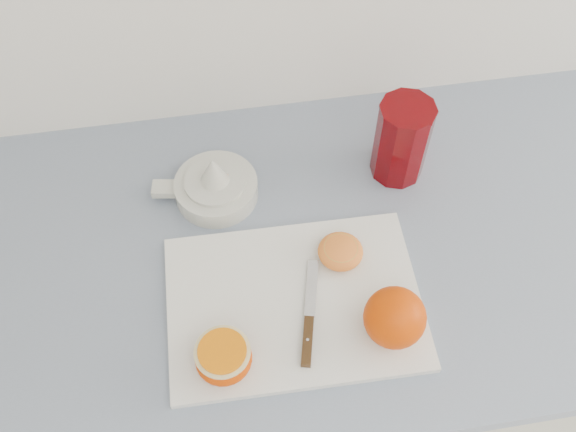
{
  "coord_description": "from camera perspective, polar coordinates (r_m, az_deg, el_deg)",
  "views": [
    {
      "loc": [
        -0.43,
        1.17,
        1.74
      ],
      "look_at": [
        -0.35,
        1.71,
        0.96
      ],
      "focal_mm": 40.0,
      "sensor_mm": 36.0,
      "label": 1
    }
  ],
  "objects": [
    {
      "name": "paring_knife",
      "position": [
        0.92,
        1.81,
        -10.22
      ],
      "size": [
        0.05,
        0.17,
        0.01
      ],
      "color": "#3F290E",
      "rests_on": "cutting_board"
    },
    {
      "name": "cutting_board",
      "position": [
        0.95,
        0.55,
        -7.67
      ],
      "size": [
        0.37,
        0.27,
        0.01
      ],
      "primitive_type": "cube",
      "rotation": [
        0.0,
        0.0,
        -0.02
      ],
      "color": "white",
      "rests_on": "counter"
    },
    {
      "name": "counter",
      "position": [
        1.41,
        5.33,
        -11.33
      ],
      "size": [
        2.42,
        0.64,
        0.89
      ],
      "color": "beige",
      "rests_on": "ground"
    },
    {
      "name": "citrus_juicer",
      "position": [
        1.04,
        -6.52,
        2.68
      ],
      "size": [
        0.17,
        0.14,
        0.09
      ],
      "color": "white",
      "rests_on": "counter"
    },
    {
      "name": "whole_orange",
      "position": [
        0.89,
        9.47,
        -8.9
      ],
      "size": [
        0.09,
        0.09,
        0.09
      ],
      "color": "#E95F00",
      "rests_on": "cutting_board"
    },
    {
      "name": "red_tumbler",
      "position": [
        1.05,
        10.03,
        6.43
      ],
      "size": [
        0.09,
        0.09,
        0.15
      ],
      "color": "#620206",
      "rests_on": "counter"
    },
    {
      "name": "half_orange",
      "position": [
        0.88,
        -5.75,
        -12.4
      ],
      "size": [
        0.08,
        0.08,
        0.05
      ],
      "color": "#E95F00",
      "rests_on": "cutting_board"
    },
    {
      "name": "squeezed_shell",
      "position": [
        0.97,
        4.68,
        -3.14
      ],
      "size": [
        0.07,
        0.07,
        0.03
      ],
      "color": "orange",
      "rests_on": "cutting_board"
    }
  ]
}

